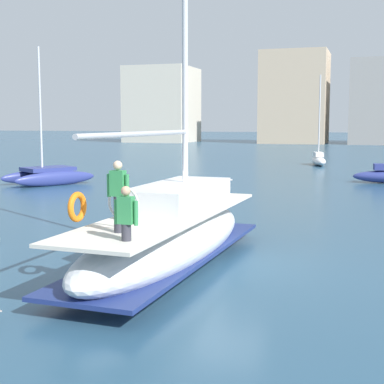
# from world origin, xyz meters

# --- Properties ---
(ground_plane) EXTENTS (400.00, 400.00, 0.00)m
(ground_plane) POSITION_xyz_m (0.00, 0.00, 0.00)
(ground_plane) COLOR #284C66
(main_sailboat) EXTENTS (2.84, 9.70, 11.94)m
(main_sailboat) POSITION_xyz_m (-1.15, -0.86, 0.90)
(main_sailboat) COLOR silver
(main_sailboat) RESTS_ON ground
(moored_sloop_near) EXTENTS (2.06, 4.79, 8.02)m
(moored_sloop_near) POSITION_xyz_m (-0.66, 36.98, 0.54)
(moored_sloop_near) COLOR white
(moored_sloop_near) RESTS_ON ground
(moored_catamaran) EXTENTS (4.96, 5.87, 8.39)m
(moored_catamaran) POSITION_xyz_m (-15.32, 15.96, 0.63)
(moored_catamaran) COLOR navy
(moored_catamaran) RESTS_ON ground
(waterfront_buildings) EXTENTS (84.07, 18.16, 16.34)m
(waterfront_buildings) POSITION_xyz_m (3.64, 91.35, 7.37)
(waterfront_buildings) COLOR beige
(waterfront_buildings) RESTS_ON ground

